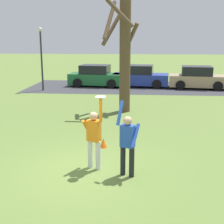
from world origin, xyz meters
TOP-DOWN VIEW (x-y plane):
  - ground_plane at (0.00, 0.00)m, footprint 120.00×120.00m
  - person_catcher at (0.21, 0.13)m, footprint 0.58×0.50m
  - person_defender at (1.15, -0.28)m, footprint 0.64×0.58m
  - frisbee_disc at (0.41, 0.04)m, footprint 0.28×0.28m
  - parked_car_green at (-1.66, 15.39)m, footprint 4.27×2.38m
  - parked_car_blue at (1.60, 15.44)m, footprint 4.27×2.38m
  - parked_car_tan at (5.77, 14.89)m, footprint 4.27×2.38m
  - parking_strip at (1.89, 15.10)m, footprint 16.96×6.40m
  - bare_tree_tall at (0.72, 7.28)m, footprint 1.87×2.11m
  - lamppost_by_lot at (-5.13, 13.10)m, footprint 0.28×0.28m
  - field_cone_orange at (0.28, 1.89)m, footprint 0.26×0.26m

SIDE VIEW (x-z plane):
  - ground_plane at x=0.00m, z-range 0.00..0.00m
  - parking_strip at x=1.89m, z-range 0.00..0.01m
  - field_cone_orange at x=0.28m, z-range 0.00..0.32m
  - parked_car_green at x=-1.66m, z-range -0.07..1.52m
  - parked_car_blue at x=1.60m, z-range -0.07..1.52m
  - parked_car_tan at x=5.77m, z-range -0.07..1.52m
  - person_defender at x=1.15m, z-range -0.04..2.00m
  - person_catcher at x=0.21m, z-range -0.06..2.02m
  - frisbee_disc at x=0.41m, z-range 2.08..2.10m
  - lamppost_by_lot at x=-5.13m, z-range 0.46..4.72m
  - bare_tree_tall at x=0.72m, z-range 0.21..5.60m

